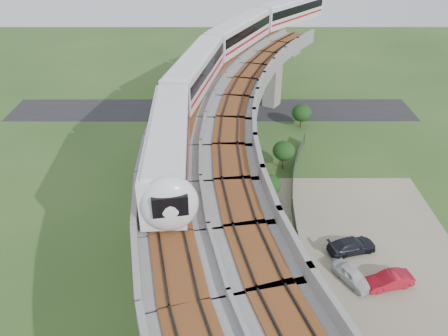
# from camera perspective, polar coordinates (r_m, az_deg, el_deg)

# --- Properties ---
(ground) EXTENTS (160.00, 160.00, 0.00)m
(ground) POSITION_cam_1_polar(r_m,az_deg,el_deg) (40.86, -2.57, -9.85)
(ground) COLOR #2D4F1F
(ground) RESTS_ON ground
(dirt_lot) EXTENTS (18.00, 26.00, 0.04)m
(dirt_lot) POSITION_cam_1_polar(r_m,az_deg,el_deg) (41.19, 17.57, -11.22)
(dirt_lot) COLOR #7F755C
(dirt_lot) RESTS_ON ground
(asphalt_road) EXTENTS (60.00, 8.00, 0.03)m
(asphalt_road) POSITION_cam_1_polar(r_m,az_deg,el_deg) (66.34, -1.60, 7.61)
(asphalt_road) COLOR #232326
(asphalt_road) RESTS_ON ground
(viaduct) EXTENTS (19.58, 73.98, 11.40)m
(viaduct) POSITION_cam_1_polar(r_m,az_deg,el_deg) (35.53, 3.29, 1.15)
(viaduct) COLOR #99968E
(viaduct) RESTS_ON ground
(metro_train) EXTENTS (22.05, 58.37, 3.64)m
(metro_train) POSITION_cam_1_polar(r_m,az_deg,el_deg) (50.84, 1.55, 14.80)
(metro_train) COLOR silver
(metro_train) RESTS_ON ground
(fence) EXTENTS (3.87, 38.73, 1.50)m
(fence) POSITION_cam_1_polar(r_m,az_deg,el_deg) (41.11, 11.29, -8.88)
(fence) COLOR #2D382D
(fence) RESTS_ON ground
(tree_0) EXTENTS (2.70, 2.70, 3.32)m
(tree_0) POSITION_cam_1_polar(r_m,az_deg,el_deg) (61.00, 10.11, 7.09)
(tree_0) COLOR #382314
(tree_0) RESTS_ON ground
(tree_1) EXTENTS (2.61, 2.61, 3.48)m
(tree_1) POSITION_cam_1_polar(r_m,az_deg,el_deg) (50.75, 7.82, 2.25)
(tree_1) COLOR #382314
(tree_1) RESTS_ON ground
(tree_2) EXTENTS (2.58, 2.58, 3.10)m
(tree_2) POSITION_cam_1_polar(r_m,az_deg,el_deg) (45.12, 5.83, -2.26)
(tree_2) COLOR #382314
(tree_2) RESTS_ON ground
(tree_3) EXTENTS (3.08, 3.08, 3.39)m
(tree_3) POSITION_cam_1_polar(r_m,az_deg,el_deg) (39.96, 6.17, -7.25)
(tree_3) COLOR #382314
(tree_3) RESTS_ON ground
(tree_4) EXTENTS (2.03, 2.03, 2.38)m
(tree_4) POSITION_cam_1_polar(r_m,az_deg,el_deg) (33.07, 10.49, -19.67)
(tree_4) COLOR #382314
(tree_4) RESTS_ON ground
(car_white) EXTENTS (3.21, 4.02, 1.28)m
(car_white) POSITION_cam_1_polar(r_m,az_deg,el_deg) (38.46, 16.42, -13.31)
(car_white) COLOR silver
(car_white) RESTS_ON dirt_lot
(car_red) EXTENTS (4.19, 2.27, 1.31)m
(car_red) POSITION_cam_1_polar(r_m,az_deg,el_deg) (38.97, 20.75, -13.55)
(car_red) COLOR #A80F20
(car_red) RESTS_ON dirt_lot
(car_dark) EXTENTS (4.79, 2.93, 1.30)m
(car_dark) POSITION_cam_1_polar(r_m,az_deg,el_deg) (41.23, 16.36, -9.68)
(car_dark) COLOR black
(car_dark) RESTS_ON dirt_lot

